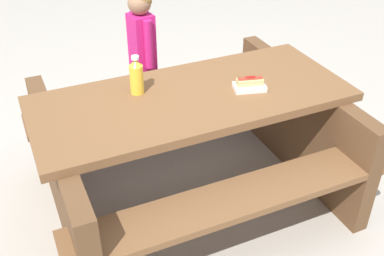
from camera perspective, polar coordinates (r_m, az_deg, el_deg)
ground_plane at (r=3.07m, az=0.00°, el=-8.19°), size 30.00×30.00×0.00m
picnic_table at (r=2.80m, az=0.00°, el=-1.37°), size 2.04×1.73×0.75m
soda_bottle at (r=2.62m, az=-6.80°, el=6.29°), size 0.08×0.08×0.23m
hotdog_tray at (r=2.69m, az=7.05°, el=5.30°), size 0.19×0.12×0.08m
child_in_coat at (r=3.45m, az=-6.11°, el=10.31°), size 0.20×0.26×1.09m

